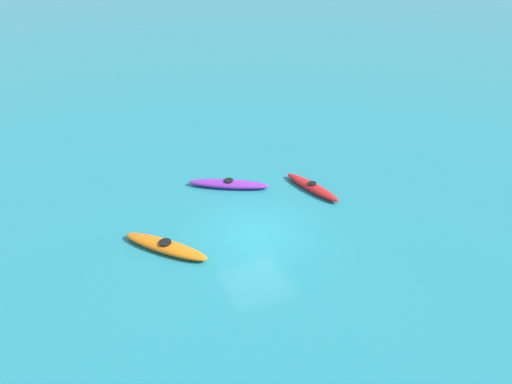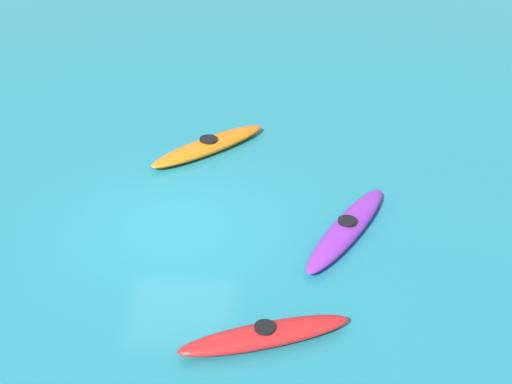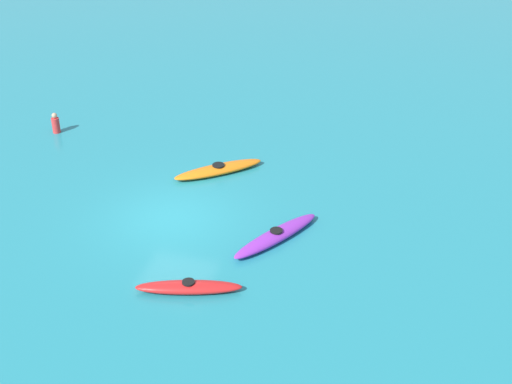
% 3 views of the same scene
% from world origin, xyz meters
% --- Properties ---
extents(ground_plane, '(600.00, 600.00, 0.00)m').
position_xyz_m(ground_plane, '(0.00, 0.00, 0.00)').
color(ground_plane, teal).
extents(kayak_orange, '(2.86, 3.07, 0.37)m').
position_xyz_m(kayak_orange, '(3.42, -0.43, 0.16)').
color(kayak_orange, orange).
rests_on(kayak_orange, ground_plane).
extents(kayak_red, '(1.45, 3.07, 0.37)m').
position_xyz_m(kayak_red, '(-3.51, -2.01, 0.16)').
color(kayak_red, red).
rests_on(kayak_red, ground_plane).
extents(kayak_purple, '(3.45, 2.30, 0.37)m').
position_xyz_m(kayak_purple, '(-0.24, -3.68, 0.16)').
color(kayak_purple, purple).
rests_on(kayak_purple, ground_plane).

